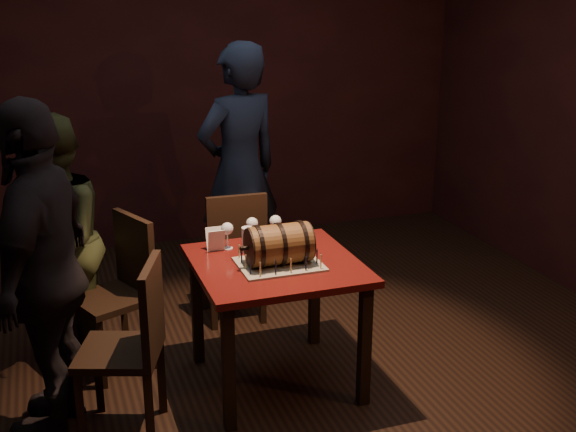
{
  "coord_description": "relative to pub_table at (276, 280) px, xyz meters",
  "views": [
    {
      "loc": [
        -1.2,
        -3.69,
        2.22
      ],
      "look_at": [
        0.09,
        0.05,
        0.95
      ],
      "focal_mm": 45.0,
      "sensor_mm": 36.0,
      "label": 1
    }
  ],
  "objects": [
    {
      "name": "room_shell",
      "position": [
        0.04,
        0.13,
        0.76
      ],
      "size": [
        5.04,
        5.04,
        2.8
      ],
      "color": "black",
      "rests_on": "ground"
    },
    {
      "name": "pub_table",
      "position": [
        0.0,
        0.0,
        0.0
      ],
      "size": [
        0.9,
        0.9,
        0.75
      ],
      "color": "#440C0B",
      "rests_on": "ground"
    },
    {
      "name": "cake_board",
      "position": [
        0.0,
        -0.06,
        0.12
      ],
      "size": [
        0.45,
        0.35,
        0.01
      ],
      "primitive_type": "cube",
      "color": "gray",
      "rests_on": "pub_table"
    },
    {
      "name": "barrel_cake",
      "position": [
        0.0,
        -0.06,
        0.23
      ],
      "size": [
        0.4,
        0.24,
        0.24
      ],
      "color": "brown",
      "rests_on": "cake_board"
    },
    {
      "name": "birthday_candles",
      "position": [
        0.0,
        -0.06,
        0.16
      ],
      "size": [
        0.4,
        0.3,
        0.09
      ],
      "color": "#DECA84",
      "rests_on": "cake_board"
    },
    {
      "name": "wine_glass_left",
      "position": [
        -0.2,
        0.29,
        0.23
      ],
      "size": [
        0.07,
        0.07,
        0.16
      ],
      "color": "silver",
      "rests_on": "pub_table"
    },
    {
      "name": "wine_glass_mid",
      "position": [
        -0.04,
        0.33,
        0.23
      ],
      "size": [
        0.07,
        0.07,
        0.16
      ],
      "color": "silver",
      "rests_on": "pub_table"
    },
    {
      "name": "wine_glass_right",
      "position": [
        0.11,
        0.33,
        0.23
      ],
      "size": [
        0.07,
        0.07,
        0.16
      ],
      "color": "silver",
      "rests_on": "pub_table"
    },
    {
      "name": "pint_of_ale",
      "position": [
        -0.1,
        0.2,
        0.18
      ],
      "size": [
        0.07,
        0.07,
        0.15
      ],
      "color": "silver",
      "rests_on": "pub_table"
    },
    {
      "name": "menu_card",
      "position": [
        -0.27,
        0.28,
        0.17
      ],
      "size": [
        0.1,
        0.05,
        0.13
      ],
      "primitive_type": null,
      "color": "white",
      "rests_on": "pub_table"
    },
    {
      "name": "chair_back",
      "position": [
        -0.02,
        0.85,
        -0.12
      ],
      "size": [
        0.41,
        0.41,
        0.93
      ],
      "color": "black",
      "rests_on": "ground"
    },
    {
      "name": "chair_left_rear",
      "position": [
        -0.8,
        0.51,
        -0.12
      ],
      "size": [
        0.52,
        0.52,
        0.93
      ],
      "color": "black",
      "rests_on": "ground"
    },
    {
      "name": "chair_left_front",
      "position": [
        -0.83,
        -0.23,
        -0.12
      ],
      "size": [
        0.51,
        0.51,
        0.93
      ],
      "color": "black",
      "rests_on": "ground"
    },
    {
      "name": "person_back",
      "position": [
        0.17,
        1.37,
        0.29
      ],
      "size": [
        0.78,
        0.64,
        1.86
      ],
      "primitive_type": "imported",
      "rotation": [
        0.0,
        0.0,
        3.46
      ],
      "color": "#192032",
      "rests_on": "ground"
    },
    {
      "name": "person_left_rear",
      "position": [
        -1.15,
        0.69,
        0.12
      ],
      "size": [
        0.65,
        0.8,
        1.52
      ],
      "primitive_type": "imported",
      "rotation": [
        0.0,
        0.0,
        -1.67
      ],
      "color": "#34391C",
      "rests_on": "ground"
    },
    {
      "name": "person_left_front",
      "position": [
        -1.22,
        -0.06,
        0.23
      ],
      "size": [
        0.76,
        1.1,
        1.74
      ],
      "primitive_type": "imported",
      "rotation": [
        0.0,
        0.0,
        -1.94
      ],
      "color": "black",
      "rests_on": "ground"
    }
  ]
}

